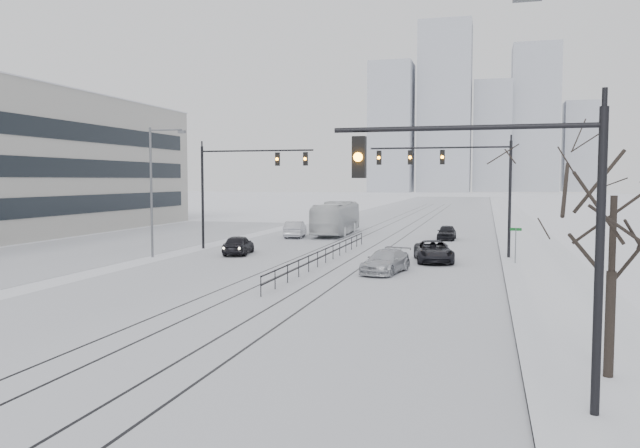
{
  "coord_description": "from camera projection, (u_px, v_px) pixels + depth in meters",
  "views": [
    {
      "loc": [
        9.96,
        -8.74,
        5.42
      ],
      "look_at": [
        1.97,
        21.21,
        3.2
      ],
      "focal_mm": 35.0,
      "sensor_mm": 36.0,
      "label": 1
    }
  ],
  "objects": [
    {
      "name": "box_truck",
      "position": [
        336.0,
        219.0,
        61.05
      ],
      "size": [
        3.06,
        11.56,
        3.2
      ],
      "primitive_type": "imported",
      "rotation": [
        0.0,
        0.0,
        3.17
      ],
      "color": "silver",
      "rests_on": "ground"
    },
    {
      "name": "sedan_nb_far",
      "position": [
        447.0,
        233.0,
        55.95
      ],
      "size": [
        1.61,
        3.88,
        1.31
      ],
      "primitive_type": "imported",
      "rotation": [
        0.0,
        0.0,
        -0.01
      ],
      "color": "black",
      "rests_on": "ground"
    },
    {
      "name": "traffic_mast_nw",
      "position": [
        238.0,
        177.0,
        47.86
      ],
      "size": [
        9.1,
        0.37,
        8.0
      ],
      "color": "black",
      "rests_on": "ground"
    },
    {
      "name": "curb",
      "position": [
        496.0,
        230.0,
        66.35
      ],
      "size": [
        0.1,
        260.0,
        0.12
      ],
      "primitive_type": "cube",
      "color": "gray",
      "rests_on": "ground"
    },
    {
      "name": "parking_strip",
      "position": [
        101.0,
        247.0,
        50.25
      ],
      "size": [
        14.0,
        60.0,
        0.03
      ],
      "primitive_type": "cube",
      "color": "silver",
      "rests_on": "ground"
    },
    {
      "name": "traffic_mast_near",
      "position": [
        524.0,
        217.0,
        14.05
      ],
      "size": [
        6.1,
        0.37,
        7.0
      ],
      "color": "black",
      "rests_on": "ground"
    },
    {
      "name": "skyline",
      "position": [
        476.0,
        122.0,
        271.59
      ],
      "size": [
        96.0,
        48.0,
        72.0
      ],
      "color": "#A4A8B3",
      "rests_on": "ground"
    },
    {
      "name": "traffic_mast_ne",
      "position": [
        459.0,
        174.0,
        42.59
      ],
      "size": [
        9.6,
        0.37,
        8.0
      ],
      "color": "black",
      "rests_on": "ground"
    },
    {
      "name": "street_light_west",
      "position": [
        155.0,
        182.0,
        43.06
      ],
      "size": [
        2.73,
        0.25,
        9.0
      ],
      "color": "#595B60",
      "rests_on": "ground"
    },
    {
      "name": "road",
      "position": [
        393.0,
        228.0,
        69.2
      ],
      "size": [
        22.0,
        260.0,
        0.02
      ],
      "primitive_type": "cube",
      "color": "silver",
      "rests_on": "ground"
    },
    {
      "name": "sedan_sb_inner",
      "position": [
        238.0,
        245.0,
        44.87
      ],
      "size": [
        2.32,
        4.38,
        1.42
      ],
      "primitive_type": "imported",
      "rotation": [
        0.0,
        0.0,
        3.3
      ],
      "color": "black",
      "rests_on": "ground"
    },
    {
      "name": "sedan_nb_right",
      "position": [
        386.0,
        262.0,
        36.03
      ],
      "size": [
        2.73,
        4.89,
        1.34
      ],
      "primitive_type": "imported",
      "rotation": [
        0.0,
        0.0,
        -0.19
      ],
      "color": "#B5B8BE",
      "rests_on": "ground"
    },
    {
      "name": "sidewalk_east",
      "position": [
        520.0,
        230.0,
        65.72
      ],
      "size": [
        5.0,
        260.0,
        0.16
      ],
      "primitive_type": "cube",
      "color": "white",
      "rests_on": "ground"
    },
    {
      "name": "street_sign",
      "position": [
        516.0,
        240.0,
        39.06
      ],
      "size": [
        0.7,
        0.06,
        2.4
      ],
      "color": "#595B60",
      "rests_on": "ground"
    },
    {
      "name": "sedan_sb_outer",
      "position": [
        295.0,
        229.0,
        58.19
      ],
      "size": [
        2.36,
        4.84,
        1.53
      ],
      "primitive_type": "imported",
      "rotation": [
        0.0,
        0.0,
        3.31
      ],
      "color": "silver",
      "rests_on": "ground"
    },
    {
      "name": "sedan_nb_front",
      "position": [
        434.0,
        252.0,
        40.84
      ],
      "size": [
        3.16,
        5.33,
        1.39
      ],
      "primitive_type": "imported",
      "rotation": [
        0.0,
        0.0,
        0.18
      ],
      "color": "black",
      "rests_on": "ground"
    },
    {
      "name": "median_fence",
      "position": [
        326.0,
        255.0,
        40.25
      ],
      "size": [
        0.06,
        24.0,
        1.0
      ],
      "color": "black",
      "rests_on": "ground"
    },
    {
      "name": "bare_tree",
      "position": [
        613.0,
        215.0,
        16.33
      ],
      "size": [
        4.4,
        4.4,
        6.1
      ],
      "color": "black",
      "rests_on": "ground"
    },
    {
      "name": "tram_rails",
      "position": [
        357.0,
        247.0,
        49.92
      ],
      "size": [
        5.3,
        180.0,
        0.01
      ],
      "color": "black",
      "rests_on": "ground"
    }
  ]
}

